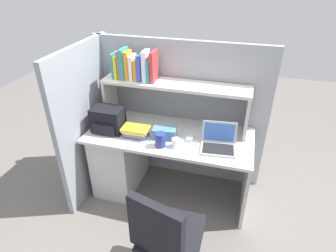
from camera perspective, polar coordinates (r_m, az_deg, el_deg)
ground_plane at (r=3.20m, az=0.25°, el=-12.78°), size 8.00×8.00×0.00m
desk at (r=3.04m, az=-6.85°, el=-5.77°), size 1.60×0.70×0.73m
cubicle_partition_rear at (r=3.05m, az=2.19°, el=2.73°), size 1.84×0.05×1.55m
cubicle_partition_left at (r=3.00m, az=-15.83°, el=1.00°), size 0.05×1.06×1.55m
overhead_hutch at (r=2.76m, az=1.42°, el=6.71°), size 1.44×0.28×0.45m
reference_books_on_shelf at (r=2.80m, az=-6.73°, el=11.86°), size 0.43×0.18×0.30m
laptop at (r=2.58m, az=10.12°, el=-3.34°), size 0.33×0.28×0.22m
backpack at (r=2.82m, az=-12.01°, el=1.19°), size 0.30×0.22×0.24m
computer_mouse at (r=2.67m, az=4.45°, el=-2.45°), size 0.06×0.11×0.03m
paper_cup at (r=2.56m, az=1.60°, el=-3.38°), size 0.08×0.08×0.08m
tissue_box at (r=2.67m, az=-0.72°, el=-1.43°), size 0.23×0.15×0.10m
snack_canister at (r=2.55m, az=-1.55°, el=-2.78°), size 0.10×0.10×0.13m
desk_book_stack at (r=2.72m, az=-6.55°, el=-1.06°), size 0.25×0.17×0.10m
office_chair at (r=2.24m, az=-0.09°, el=-22.88°), size 0.52×0.54×0.93m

